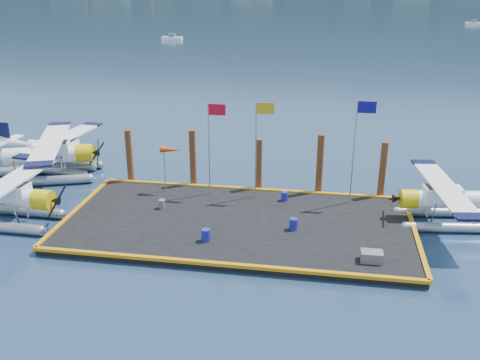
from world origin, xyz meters
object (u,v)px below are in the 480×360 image
(seaplane_c, at_px, (59,152))
(drum_2, at_px, (293,224))
(crate, at_px, (372,256))
(flagpole_blue, at_px, (358,138))
(seaplane_b, at_px, (46,158))
(windsock, at_px, (171,151))
(seaplane_d, at_px, (448,202))
(drum_3, at_px, (206,235))
(flagpole_red, at_px, (212,135))
(piling_0, at_px, (129,158))
(piling_3, at_px, (320,166))
(flagpole_yellow, at_px, (259,136))
(piling_2, at_px, (259,167))
(piling_4, at_px, (382,172))
(drum_5, at_px, (284,196))
(piling_1, at_px, (193,160))
(seaplane_a, at_px, (5,199))
(drum_0, at_px, (162,204))

(seaplane_c, relative_size, drum_2, 14.10)
(crate, relative_size, flagpole_blue, 0.17)
(seaplane_b, height_order, windsock, seaplane_b)
(seaplane_d, xyz_separation_m, crate, (-4.66, -5.91, -0.75))
(seaplane_b, xyz_separation_m, drum_3, (13.49, -8.19, -0.90))
(flagpole_red, bearing_deg, piling_0, 165.54)
(windsock, distance_m, piling_0, 4.02)
(seaplane_c, relative_size, piling_3, 2.20)
(windsock, bearing_deg, flagpole_yellow, 0.00)
(piling_2, distance_m, piling_4, 8.00)
(drum_5, distance_m, piling_1, 6.84)
(windsock, bearing_deg, seaplane_d, -4.59)
(flagpole_red, bearing_deg, drum_2, -37.97)
(flagpole_yellow, xyz_separation_m, piling_3, (3.80, 1.60, -2.36))
(seaplane_b, bearing_deg, flagpole_yellow, 64.33)
(flagpole_yellow, xyz_separation_m, piling_0, (-9.20, 1.60, -2.51))
(piling_3, bearing_deg, flagpole_yellow, -157.15)
(seaplane_c, xyz_separation_m, piling_0, (6.33, -2.08, 0.54))
(seaplane_c, distance_m, crate, 24.78)
(seaplane_b, bearing_deg, piling_4, 70.35)
(flagpole_red, xyz_separation_m, flagpole_blue, (8.99, -0.00, 0.29))
(seaplane_a, relative_size, piling_2, 2.59)
(drum_3, distance_m, flagpole_blue, 11.02)
(piling_1, bearing_deg, piling_2, 0.00)
(drum_3, bearing_deg, flagpole_blue, 39.02)
(windsock, xyz_separation_m, piling_0, (-3.47, 1.60, -1.23))
(seaplane_b, xyz_separation_m, seaplane_c, (-0.03, 1.97, -0.19))
(seaplane_d, xyz_separation_m, drum_0, (-16.96, -1.38, -0.74))
(drum_0, relative_size, piling_3, 0.13)
(piling_4, bearing_deg, seaplane_d, -39.95)
(flagpole_yellow, bearing_deg, piling_2, 97.21)
(piling_3, bearing_deg, piling_2, 180.00)
(drum_5, xyz_separation_m, windsock, (-7.44, 0.31, 2.54))
(flagpole_blue, height_order, piling_3, flagpole_blue)
(seaplane_d, distance_m, flagpole_blue, 6.41)
(drum_2, height_order, piling_0, piling_0)
(drum_5, distance_m, flagpole_yellow, 4.20)
(windsock, bearing_deg, seaplane_a, -147.50)
(piling_3, bearing_deg, drum_2, -101.74)
(seaplane_b, height_order, flagpole_blue, flagpole_blue)
(seaplane_d, relative_size, drum_0, 16.52)
(flagpole_yellow, distance_m, piling_1, 5.52)
(piling_2, bearing_deg, drum_3, -102.56)
(piling_2, bearing_deg, seaplane_a, -153.40)
(drum_0, bearing_deg, seaplane_b, 155.71)
(flagpole_blue, distance_m, piling_3, 3.72)
(seaplane_d, xyz_separation_m, drum_2, (-8.78, -2.97, -0.69))
(drum_0, xyz_separation_m, drum_5, (7.33, 2.44, 0.01))
(piling_1, bearing_deg, piling_0, 180.00)
(drum_2, xyz_separation_m, flagpole_red, (-5.56, 4.34, 3.66))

